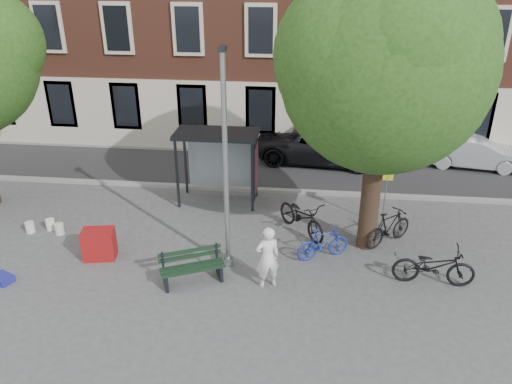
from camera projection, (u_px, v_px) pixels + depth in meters
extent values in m
plane|color=#4C4C4F|center=(228.00, 265.00, 14.32)|extent=(90.00, 90.00, 0.00)
cube|color=#28282B|center=(256.00, 170.00, 20.60)|extent=(40.00, 4.00, 0.01)
cube|color=gray|center=(250.00, 189.00, 18.78)|extent=(40.00, 0.25, 0.12)
cube|color=gray|center=(260.00, 152.00, 22.37)|extent=(40.00, 0.25, 0.12)
cylinder|color=#9EA0A3|center=(226.00, 168.00, 13.03)|extent=(0.14, 0.14, 6.00)
cylinder|color=#9EA0A3|center=(228.00, 261.00, 14.27)|extent=(0.28, 0.28, 0.24)
cube|color=#1E2328|center=(222.00, 49.00, 11.72)|extent=(0.18, 0.35, 0.12)
cylinder|color=black|center=(371.00, 196.00, 14.53)|extent=(0.56, 0.56, 3.40)
sphere|color=#224815|center=(385.00, 68.00, 12.95)|extent=(5.60, 5.60, 5.60)
sphere|color=#224815|center=(420.00, 46.00, 13.00)|extent=(3.92, 3.92, 3.92)
sphere|color=#224815|center=(355.00, 57.00, 12.63)|extent=(4.20, 4.20, 4.20)
sphere|color=#224815|center=(401.00, 50.00, 11.86)|extent=(3.64, 3.64, 3.64)
cube|color=#1E2328|center=(177.00, 175.00, 17.06)|extent=(0.08, 0.08, 2.50)
cube|color=#1E2328|center=(252.00, 178.00, 16.80)|extent=(0.08, 0.08, 2.50)
cube|color=#1E2328|center=(185.00, 162.00, 18.14)|extent=(0.08, 0.08, 2.50)
cube|color=#1E2328|center=(256.00, 165.00, 17.88)|extent=(0.08, 0.08, 2.50)
cube|color=#1E2328|center=(216.00, 134.00, 16.91)|extent=(2.85, 1.45, 0.12)
cube|color=#8C999E|center=(221.00, 160.00, 17.96)|extent=(2.34, 0.04, 2.00)
cube|color=#1E2328|center=(254.00, 168.00, 17.29)|extent=(0.12, 1.14, 2.12)
cube|color=#D84C19|center=(256.00, 168.00, 17.28)|extent=(0.02, 0.90, 1.62)
imported|color=white|center=(268.00, 257.00, 13.04)|extent=(0.77, 0.65, 1.78)
cube|color=#1E2328|center=(166.00, 280.00, 13.25)|extent=(0.30, 0.53, 0.44)
cube|color=#1E2328|center=(219.00, 270.00, 13.66)|extent=(0.30, 0.53, 0.44)
cube|color=black|center=(194.00, 271.00, 13.20)|extent=(1.62, 0.82, 0.04)
cube|color=black|center=(192.00, 268.00, 13.35)|extent=(1.62, 0.82, 0.04)
cube|color=black|center=(191.00, 264.00, 13.51)|extent=(1.62, 0.82, 0.04)
cube|color=black|center=(190.00, 256.00, 13.51)|extent=(1.59, 0.76, 0.10)
cube|color=black|center=(190.00, 251.00, 13.43)|extent=(1.59, 0.76, 0.10)
imported|color=black|center=(434.00, 266.00, 13.26)|extent=(2.18, 0.84, 1.13)
imported|color=#1B3297|center=(323.00, 243.00, 14.44)|extent=(1.68, 1.13, 0.99)
imported|color=black|center=(302.00, 216.00, 15.73)|extent=(2.00, 2.21, 1.16)
imported|color=black|center=(389.00, 228.00, 15.14)|extent=(1.76, 1.60, 1.12)
imported|color=black|center=(323.00, 144.00, 21.23)|extent=(5.65, 2.98, 1.51)
imported|color=#B3B5BC|center=(474.00, 152.00, 20.68)|extent=(4.18, 1.94, 1.33)
cube|color=maroon|center=(99.00, 244.00, 14.48)|extent=(0.99, 0.76, 0.90)
cube|color=navy|center=(3.00, 279.00, 13.52)|extent=(0.67, 0.59, 0.20)
cylinder|color=white|center=(50.00, 224.00, 16.10)|extent=(0.37, 0.37, 0.36)
cylinder|color=silver|center=(59.00, 229.00, 15.83)|extent=(0.30, 0.30, 0.36)
cylinder|color=silver|center=(30.00, 227.00, 15.92)|extent=(0.30, 0.30, 0.36)
cylinder|color=#9EA0A3|center=(385.00, 197.00, 15.99)|extent=(0.04, 0.04, 2.02)
cube|color=yellow|center=(388.00, 173.00, 15.63)|extent=(0.36, 0.04, 0.47)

